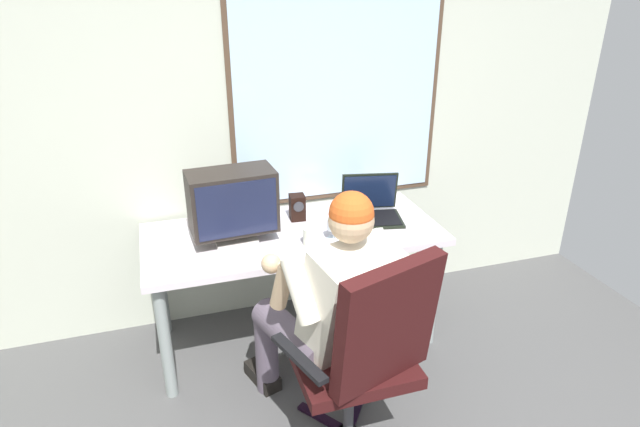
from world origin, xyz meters
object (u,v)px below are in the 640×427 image
Objects in this scene: wine_glass at (334,226)px; desk_speaker at (297,207)px; desk at (294,245)px; crt_monitor at (232,202)px; office_chair at (367,347)px; person_seated at (330,303)px; laptop at (371,206)px; coffee_mug at (311,236)px.

wine_glass is 0.33m from desk_speaker.
crt_monitor is (-0.33, -0.01, 0.31)m from desk.
office_chair is 6.93× the size of desk_speaker.
office_chair is at bearing -98.05° from wine_glass.
office_chair is 0.29m from person_seated.
crt_monitor reaches higher than office_chair.
crt_monitor is at bearing 113.65° from office_chair.
laptop reaches higher than desk_speaker.
laptop is at bearing 67.04° from office_chair.
person_seated is 13.17× the size of coffee_mug.
laptop reaches higher than wine_glass.
office_chair is 0.84× the size of person_seated.
wine_glass is 0.78× the size of desk_speaker.
laptop is 0.44m from desk_speaker.
person_seated is (-0.08, 0.27, 0.06)m from office_chair.
desk_speaker is at bearing 66.24° from desk.
desk is at bearing -173.49° from laptop.
coffee_mug is (-0.02, -0.33, -0.03)m from desk_speaker.
wine_glass is 0.14m from coffee_mug.
coffee_mug is at bearing -74.76° from desk.
desk_speaker reaches higher than wine_glass.
desk_speaker is at bearing 21.55° from crt_monitor.
office_chair is 1.07m from crt_monitor.
person_seated is (-0.00, -0.66, 0.03)m from desk.
crt_monitor is at bearing -175.62° from laptop.
laptop is 3.25× the size of wine_glass.
person_seated is at bearing -94.89° from desk_speaker.
person_seated is at bearing -96.37° from coffee_mug.
laptop is at bearing 55.22° from person_seated.
laptop is at bearing 28.28° from coffee_mug.
laptop is at bearing 6.51° from desk.
coffee_mug is (0.38, -0.18, -0.18)m from crt_monitor.
wine_glass is at bearing -16.34° from crt_monitor.
laptop is 4.06× the size of coffee_mug.
office_chair is 11.05× the size of coffee_mug.
office_chair is 1.09m from laptop.
desk is 0.66m from person_seated.
desk is 13.87× the size of wine_glass.
person_seated is 0.83m from desk_speaker.
office_chair is at bearing -73.67° from person_seated.
desk is 17.35× the size of coffee_mug.
person_seated reaches higher than coffee_mug.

